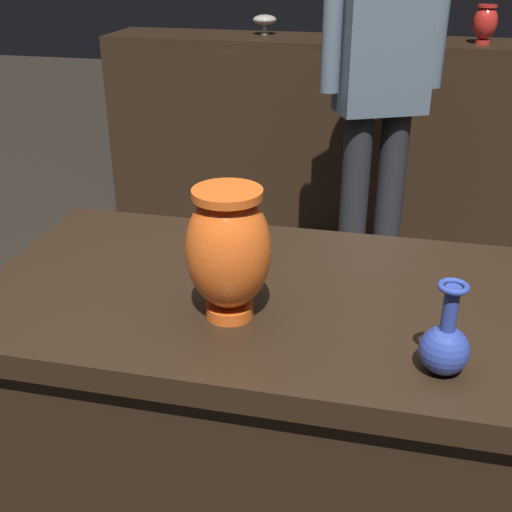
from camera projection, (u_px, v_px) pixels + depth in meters
display_plinth at (278, 446)px, 1.47m from camera, size 1.20×0.64×0.80m
back_display_shelf at (361, 140)px, 3.36m from camera, size 2.60×0.40×0.99m
vase_centerpiece at (228, 249)px, 1.16m from camera, size 0.15×0.15×0.25m
vase_tall_behind at (445, 345)px, 1.04m from camera, size 0.08×0.08×0.16m
shelf_vase_left at (265, 20)px, 3.26m from camera, size 0.12×0.12×0.10m
shelf_vase_right at (485, 22)px, 2.97m from camera, size 0.11×0.11×0.17m
shelf_vase_center at (370, 24)px, 3.12m from camera, size 0.10×0.10×0.13m
visitor_center_back at (383, 66)px, 2.39m from camera, size 0.43×0.30×1.70m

